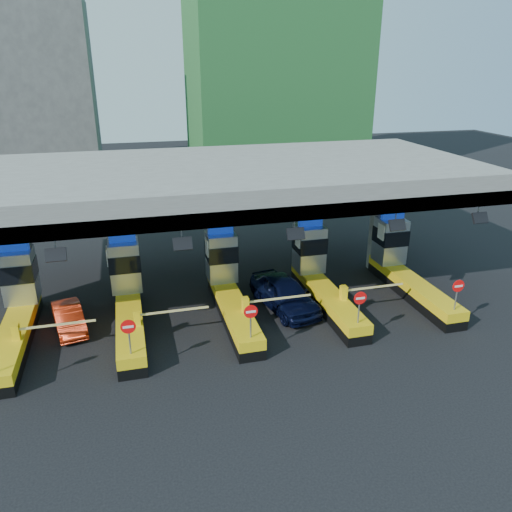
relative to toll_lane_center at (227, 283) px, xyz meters
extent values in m
plane|color=black|center=(0.00, -0.28, -1.40)|extent=(120.00, 120.00, 0.00)
cube|color=slate|center=(0.00, 2.72, 4.85)|extent=(28.00, 12.00, 1.50)
cube|color=#4C4C49|center=(0.00, -2.98, 4.45)|extent=(28.00, 0.60, 0.70)
cube|color=slate|center=(-10.00, 2.72, 1.35)|extent=(1.00, 1.00, 5.50)
cube|color=slate|center=(0.00, 2.72, 1.35)|extent=(1.00, 1.00, 5.50)
cube|color=slate|center=(10.00, 2.72, 1.35)|extent=(1.00, 1.00, 5.50)
cylinder|color=slate|center=(-7.50, -2.98, 3.85)|extent=(0.06, 0.06, 0.50)
cube|color=black|center=(-7.50, -3.18, 3.50)|extent=(0.80, 0.38, 0.54)
cylinder|color=slate|center=(-2.50, -2.98, 3.85)|extent=(0.06, 0.06, 0.50)
cube|color=black|center=(-2.50, -3.18, 3.50)|extent=(0.80, 0.38, 0.54)
cylinder|color=slate|center=(2.50, -2.98, 3.85)|extent=(0.06, 0.06, 0.50)
cube|color=black|center=(2.50, -3.18, 3.50)|extent=(0.80, 0.38, 0.54)
cylinder|color=slate|center=(7.50, -2.98, 3.85)|extent=(0.06, 0.06, 0.50)
cube|color=black|center=(7.50, -3.18, 3.50)|extent=(0.80, 0.38, 0.54)
cylinder|color=slate|center=(12.00, -2.98, 3.85)|extent=(0.06, 0.06, 0.50)
cube|color=black|center=(12.00, -3.18, 3.50)|extent=(0.80, 0.38, 0.54)
cube|color=black|center=(-10.00, -1.28, -1.15)|extent=(1.20, 8.00, 0.50)
cube|color=#E5B70C|center=(-10.00, -1.28, -0.65)|extent=(1.20, 8.00, 0.50)
cube|color=#9EA3A8|center=(-10.00, 1.52, 0.90)|extent=(1.50, 1.50, 2.60)
cube|color=black|center=(-10.00, 1.50, 1.20)|extent=(1.56, 1.56, 0.90)
cube|color=#0C2DBF|center=(-10.00, 1.52, 2.48)|extent=(1.30, 0.35, 0.55)
cube|color=#E5B70C|center=(-9.65, -2.48, -0.05)|extent=(0.30, 0.35, 0.70)
cube|color=white|center=(-8.00, -2.48, 0.05)|extent=(3.20, 0.08, 0.08)
cube|color=black|center=(-5.00, -1.28, -1.15)|extent=(1.20, 8.00, 0.50)
cube|color=#E5B70C|center=(-5.00, -1.28, -0.65)|extent=(1.20, 8.00, 0.50)
cube|color=#9EA3A8|center=(-5.00, 1.52, 0.90)|extent=(1.50, 1.50, 2.60)
cube|color=black|center=(-5.00, 1.50, 1.20)|extent=(1.56, 1.56, 0.90)
cube|color=#0C2DBF|center=(-5.00, 1.52, 2.48)|extent=(1.30, 0.35, 0.55)
cube|color=white|center=(-5.80, 1.22, 1.60)|extent=(0.06, 0.70, 0.90)
cylinder|color=slate|center=(-5.00, -4.88, 0.25)|extent=(0.07, 0.07, 1.30)
cylinder|color=red|center=(-5.00, -4.91, 0.85)|extent=(0.60, 0.04, 0.60)
cube|color=white|center=(-5.00, -4.93, 0.85)|extent=(0.42, 0.02, 0.10)
cube|color=#E5B70C|center=(-4.65, -2.48, -0.05)|extent=(0.30, 0.35, 0.70)
cube|color=white|center=(-3.00, -2.48, 0.05)|extent=(3.20, 0.08, 0.08)
cube|color=black|center=(0.00, -1.28, -1.15)|extent=(1.20, 8.00, 0.50)
cube|color=#E5B70C|center=(0.00, -1.28, -0.65)|extent=(1.20, 8.00, 0.50)
cube|color=#9EA3A8|center=(0.00, 1.52, 0.90)|extent=(1.50, 1.50, 2.60)
cube|color=black|center=(0.00, 1.50, 1.20)|extent=(1.56, 1.56, 0.90)
cube|color=#0C2DBF|center=(0.00, 1.52, 2.48)|extent=(1.30, 0.35, 0.55)
cube|color=white|center=(-0.80, 1.22, 1.60)|extent=(0.06, 0.70, 0.90)
cylinder|color=slate|center=(0.00, -4.88, 0.25)|extent=(0.07, 0.07, 1.30)
cylinder|color=red|center=(0.00, -4.91, 0.85)|extent=(0.60, 0.04, 0.60)
cube|color=white|center=(0.00, -4.93, 0.85)|extent=(0.42, 0.02, 0.10)
cube|color=#E5B70C|center=(0.35, -2.48, -0.05)|extent=(0.30, 0.35, 0.70)
cube|color=white|center=(2.00, -2.48, 0.05)|extent=(3.20, 0.08, 0.08)
cube|color=black|center=(5.00, -1.28, -1.15)|extent=(1.20, 8.00, 0.50)
cube|color=#E5B70C|center=(5.00, -1.28, -0.65)|extent=(1.20, 8.00, 0.50)
cube|color=#9EA3A8|center=(5.00, 1.52, 0.90)|extent=(1.50, 1.50, 2.60)
cube|color=black|center=(5.00, 1.50, 1.20)|extent=(1.56, 1.56, 0.90)
cube|color=#0C2DBF|center=(5.00, 1.52, 2.48)|extent=(1.30, 0.35, 0.55)
cube|color=white|center=(4.20, 1.22, 1.60)|extent=(0.06, 0.70, 0.90)
cylinder|color=slate|center=(5.00, -4.88, 0.25)|extent=(0.07, 0.07, 1.30)
cylinder|color=red|center=(5.00, -4.91, 0.85)|extent=(0.60, 0.04, 0.60)
cube|color=white|center=(5.00, -4.93, 0.85)|extent=(0.42, 0.02, 0.10)
cube|color=#E5B70C|center=(5.35, -2.48, -0.05)|extent=(0.30, 0.35, 0.70)
cube|color=white|center=(7.00, -2.48, 0.05)|extent=(3.20, 0.08, 0.08)
cube|color=black|center=(10.00, -1.28, -1.15)|extent=(1.20, 8.00, 0.50)
cube|color=#E5B70C|center=(10.00, -1.28, -0.65)|extent=(1.20, 8.00, 0.50)
cube|color=#9EA3A8|center=(10.00, 1.52, 0.90)|extent=(1.50, 1.50, 2.60)
cube|color=black|center=(10.00, 1.50, 1.20)|extent=(1.56, 1.56, 0.90)
cube|color=#0C2DBF|center=(10.00, 1.52, 2.48)|extent=(1.30, 0.35, 0.55)
cube|color=white|center=(9.20, 1.22, 1.60)|extent=(0.06, 0.70, 0.90)
cylinder|color=slate|center=(10.00, -4.88, 0.25)|extent=(0.07, 0.07, 1.30)
cylinder|color=red|center=(10.00, -4.91, 0.85)|extent=(0.60, 0.04, 0.60)
cube|color=white|center=(10.00, -4.93, 0.85)|extent=(0.42, 0.02, 0.10)
cube|color=#E5B70C|center=(10.35, -2.48, -0.05)|extent=(0.30, 0.35, 0.70)
cube|color=white|center=(12.00, -2.48, 0.05)|extent=(3.20, 0.08, 0.08)
cube|color=#1E5926|center=(12.00, 31.72, 12.60)|extent=(18.00, 12.00, 28.00)
cube|color=#4C4C49|center=(-14.00, 35.72, 7.60)|extent=(14.00, 10.00, 18.00)
imported|color=black|center=(2.82, -0.83, -0.55)|extent=(2.96, 5.30, 1.70)
imported|color=red|center=(-7.80, -0.28, -0.81)|extent=(1.96, 3.75, 1.18)
camera|label=1|loc=(-4.53, -22.93, 10.62)|focal=35.00mm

